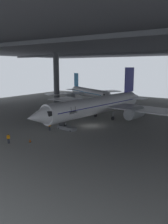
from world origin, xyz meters
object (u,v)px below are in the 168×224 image
boarding_stairs (67,126)px  traffic_cone_orange (30,141)px  crew_worker_near_nose (8,138)px  airplane_distant (88,93)px  airplane_main (98,105)px  crew_worker_by_stairs (50,126)px  baggage_tug (132,115)px

boarding_stairs → traffic_cone_orange: 9.84m
crew_worker_near_nose → boarding_stairs: bearing=78.5°
crew_worker_near_nose → airplane_distant: (-15.91, 48.07, 2.23)m
airplane_main → traffic_cone_orange: size_ratio=65.83×
boarding_stairs → crew_worker_near_nose: bearing=-101.5°
crew_worker_near_nose → traffic_cone_orange: crew_worker_near_nose is taller
airplane_distant → boarding_stairs: bearing=-62.8°
crew_worker_by_stairs → boarding_stairs: bearing=46.3°
traffic_cone_orange → crew_worker_near_nose: bearing=-134.3°
boarding_stairs → traffic_cone_orange: boarding_stairs is taller
airplane_main → baggage_tug: 9.63m
airplane_main → airplane_distant: airplane_main is taller
boarding_stairs → crew_worker_near_nose: 12.54m
airplane_distant → baggage_tug: size_ratio=11.45×
crew_worker_by_stairs → airplane_distant: (-16.00, 38.31, 2.18)m
airplane_distant → traffic_cone_orange: airplane_distant is taller
boarding_stairs → crew_worker_by_stairs: bearing=-133.7°
airplane_main → crew_worker_near_nose: airplane_main is taller
crew_worker_by_stairs → baggage_tug: crew_worker_by_stairs is taller
boarding_stairs → baggage_tug: (5.89, 18.39, -0.22)m
boarding_stairs → crew_worker_by_stairs: size_ratio=2.80×
crew_worker_near_nose → baggage_tug: crew_worker_near_nose is taller
boarding_stairs → traffic_cone_orange: bearing=-90.6°
boarding_stairs → airplane_main: bearing=86.6°
crew_worker_by_stairs → baggage_tug: (8.29, 20.91, -0.46)m
crew_worker_near_nose → traffic_cone_orange: size_ratio=2.74×
crew_worker_by_stairs → crew_worker_near_nose: bearing=-90.5°
crew_worker_near_nose → baggage_tug: (8.38, 30.67, -0.41)m
crew_worker_near_nose → crew_worker_by_stairs: (0.09, 9.76, 0.05)m
airplane_main → crew_worker_near_nose: size_ratio=24.02×
airplane_main → airplane_distant: bearing=127.5°
boarding_stairs → traffic_cone_orange: (-0.10, -9.83, -0.45)m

